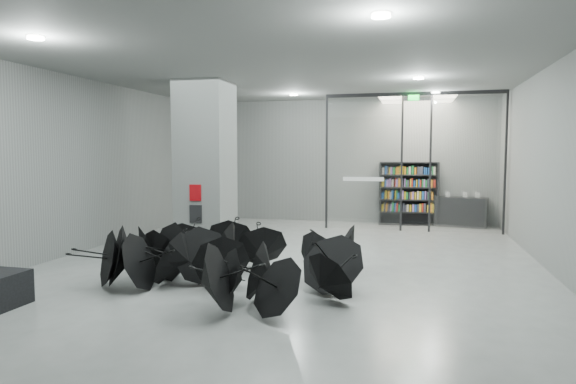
% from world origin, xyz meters
% --- Properties ---
extents(room, '(14.00, 14.02, 4.01)m').
position_xyz_m(room, '(0.00, 0.00, 2.84)').
color(room, gray).
rests_on(room, ground).
extents(column, '(1.20, 1.20, 4.00)m').
position_xyz_m(column, '(-2.50, 2.00, 2.00)').
color(column, slate).
rests_on(column, ground).
extents(fire_cabinet, '(0.28, 0.04, 0.38)m').
position_xyz_m(fire_cabinet, '(-2.50, 1.38, 1.35)').
color(fire_cabinet, '#A50A07').
rests_on(fire_cabinet, column).
extents(info_panel, '(0.30, 0.03, 0.42)m').
position_xyz_m(info_panel, '(-2.50, 1.38, 0.85)').
color(info_panel, black).
rests_on(info_panel, column).
extents(exit_sign, '(0.30, 0.06, 0.15)m').
position_xyz_m(exit_sign, '(2.40, 5.30, 3.82)').
color(exit_sign, '#0CE533').
rests_on(exit_sign, room).
extents(glass_partition, '(5.06, 0.08, 4.00)m').
position_xyz_m(glass_partition, '(2.39, 5.50, 2.18)').
color(glass_partition, silver).
rests_on(glass_partition, ground).
extents(bookshelf, '(1.83, 0.53, 1.99)m').
position_xyz_m(bookshelf, '(2.29, 6.75, 0.99)').
color(bookshelf, black).
rests_on(bookshelf, ground).
extents(shop_counter, '(1.62, 0.91, 0.92)m').
position_xyz_m(shop_counter, '(3.89, 6.78, 0.46)').
color(shop_counter, black).
rests_on(shop_counter, ground).
extents(umbrella_cluster, '(5.02, 4.56, 1.31)m').
position_xyz_m(umbrella_cluster, '(-0.85, -1.31, 0.30)').
color(umbrella_cluster, black).
rests_on(umbrella_cluster, ground).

